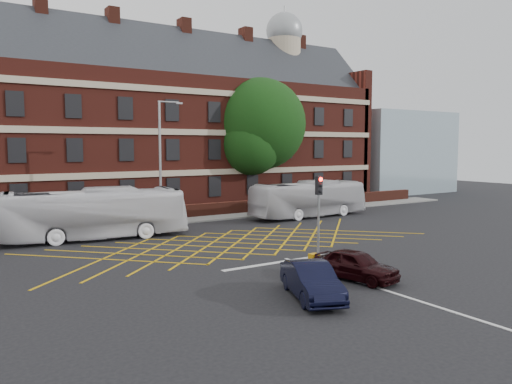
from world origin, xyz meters
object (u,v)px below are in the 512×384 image
car_maroon (356,265)px  deciduous_tree (260,130)px  traffic_light_near (318,225)px  street_lamp (161,184)px  bus_left (93,214)px  bus_right (309,199)px  car_navy (312,281)px  utility_cabinet (314,262)px

car_maroon → deciduous_tree: (11.06, 24.49, 6.63)m
deciduous_tree → traffic_light_near: bearing=-115.7°
deciduous_tree → street_lamp: 14.91m
bus_left → deciduous_tree: bearing=-56.7°
bus_right → car_navy: (-13.79, -17.28, -0.80)m
bus_right → car_navy: bearing=139.8°
car_maroon → traffic_light_near: bearing=61.2°
deciduous_tree → car_navy: bearing=-119.4°
deciduous_tree → utility_cabinet: (-11.63, -22.37, -6.88)m
deciduous_tree → utility_cabinet: 26.13m
utility_cabinet → street_lamp: bearing=93.9°
bus_right → traffic_light_near: traffic_light_near is taller
bus_left → bus_right: bus_left is taller
bus_left → traffic_light_near: (8.26, -11.85, 0.16)m
car_navy → utility_cabinet: 4.20m
bus_right → traffic_light_near: bearing=141.3°
street_lamp → utility_cabinet: bearing=-86.1°
bus_left → utility_cabinet: size_ratio=14.05×
bus_left → traffic_light_near: bearing=-137.5°
traffic_light_near → car_navy: bearing=-132.1°
deciduous_tree → bus_right: bearing=-94.1°
car_navy → deciduous_tree: size_ratio=0.34×
traffic_light_near → street_lamp: bearing=101.4°
deciduous_tree → utility_cabinet: deciduous_tree is taller
street_lamp → utility_cabinet: 16.04m
bus_left → utility_cabinet: bus_left is taller
car_navy → utility_cabinet: (2.74, 3.17, -0.27)m
car_maroon → street_lamp: bearing=83.2°
traffic_light_near → deciduous_tree: bearing=64.3°
street_lamp → utility_cabinet: (1.07, -15.78, -2.68)m
bus_right → car_maroon: bearing=145.6°
bus_right → car_maroon: size_ratio=2.75×
bus_right → car_maroon: 19.34m
deciduous_tree → traffic_light_near: (-9.87, -20.55, -5.52)m
deciduous_tree → street_lamp: bearing=-152.6°
bus_left → car_navy: 17.28m
car_maroon → deciduous_tree: bearing=53.6°
car_navy → deciduous_tree: (14.37, 25.54, 6.61)m
deciduous_tree → bus_left: bearing=-154.4°
car_navy → car_maroon: 3.47m
bus_left → traffic_light_near: size_ratio=2.69×
car_navy → traffic_light_near: traffic_light_near is taller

